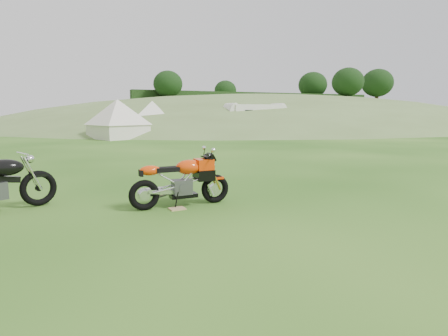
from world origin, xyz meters
name	(u,v)px	position (x,y,z in m)	size (l,w,h in m)	color
ground	(218,213)	(0.00, 0.00, 0.00)	(120.00, 120.00, 0.00)	#1B4D10
hillside	(262,124)	(24.00, 40.00, 0.00)	(80.00, 64.00, 8.00)	#5C773C
hedgerow	(262,124)	(24.00, 40.00, 0.00)	(36.00, 1.20, 8.60)	black
sport_motorcycle	(181,177)	(-0.43, 0.73, 0.55)	(1.83, 0.46, 1.10)	red
plywood_board	(177,209)	(-0.56, 0.54, 0.01)	(0.28, 0.22, 0.02)	tan
tent_left	(118,119)	(1.25, 19.16, 1.28)	(2.96, 2.96, 2.56)	silver
tent_mid	(153,117)	(4.38, 22.73, 1.29)	(2.97, 2.97, 2.57)	white
caravan	(255,119)	(12.00, 20.44, 1.16)	(4.97, 2.22, 2.33)	white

